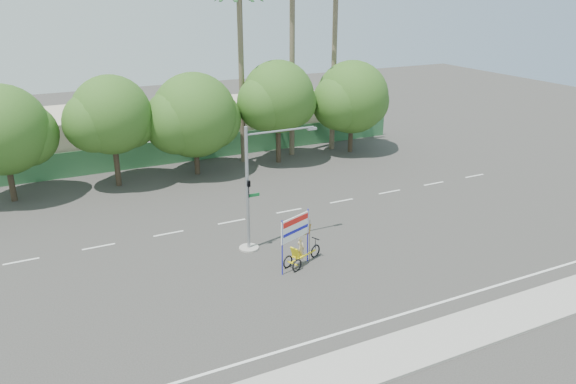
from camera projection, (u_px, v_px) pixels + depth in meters
name	position (u px, v px, depth m)	size (l,w,h in m)	color
ground	(323.00, 270.00, 29.05)	(120.00, 120.00, 0.00)	#33302D
sidewalk_near	(415.00, 348.00, 22.73)	(50.00, 2.40, 0.12)	gray
fence	(196.00, 149.00, 46.76)	(38.00, 0.08, 2.00)	#336B3D
building_left	(61.00, 138.00, 46.03)	(12.00, 8.00, 4.00)	beige
building_right	(261.00, 119.00, 53.59)	(14.00, 8.00, 3.60)	beige
tree_far_left	(2.00, 133.00, 36.66)	(7.14, 6.00, 7.96)	#473828
tree_left	(111.00, 118.00, 39.47)	(6.66, 5.60, 8.07)	#473828
tree_center	(194.00, 118.00, 42.18)	(7.62, 6.40, 7.85)	#473828
tree_right	(278.00, 99.00, 44.82)	(6.90, 5.80, 8.36)	#473828
tree_far_right	(352.00, 99.00, 47.94)	(7.38, 6.20, 7.94)	#473828
palm_tall	(292.00, 29.00, 45.11)	(3.73, 3.79, 17.45)	#70604C
palm_mid	(335.00, 41.00, 47.15)	(3.73, 3.79, 15.45)	#70604C
palm_short	(241.00, 53.00, 43.80)	(3.73, 3.79, 14.45)	#70604C
traffic_signal	(253.00, 199.00, 30.47)	(4.72, 1.10, 7.00)	gray
trike_billboard	(299.00, 244.00, 29.07)	(2.90, 1.42, 3.05)	black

